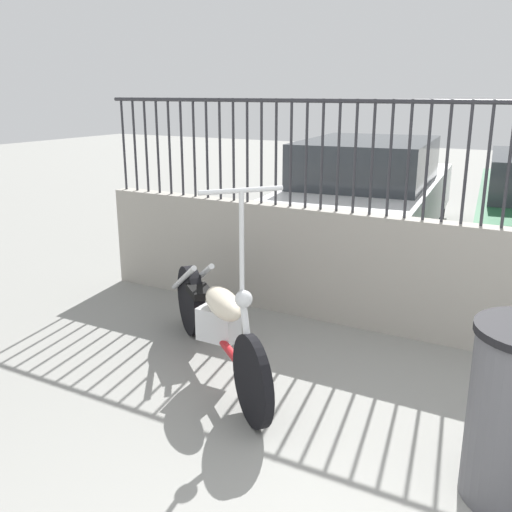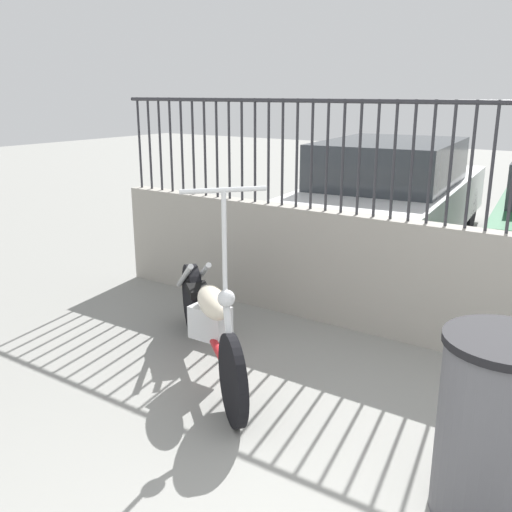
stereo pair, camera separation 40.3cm
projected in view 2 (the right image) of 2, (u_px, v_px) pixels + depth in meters
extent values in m
cylinder|color=#2D2D33|center=(140.00, 143.00, 5.99)|extent=(0.02, 0.02, 0.93)
cylinder|color=#2D2D33|center=(150.00, 144.00, 5.91)|extent=(0.02, 0.02, 0.93)
cylinder|color=#2D2D33|center=(160.00, 145.00, 5.83)|extent=(0.02, 0.02, 0.93)
cylinder|color=#2D2D33|center=(171.00, 145.00, 5.75)|extent=(0.02, 0.02, 0.93)
cylinder|color=#2D2D33|center=(182.00, 146.00, 5.67)|extent=(0.02, 0.02, 0.93)
cylinder|color=#2D2D33|center=(193.00, 147.00, 5.59)|extent=(0.02, 0.02, 0.93)
cylinder|color=#2D2D33|center=(205.00, 148.00, 5.51)|extent=(0.02, 0.02, 0.93)
cylinder|color=#2D2D33|center=(217.00, 149.00, 5.43)|extent=(0.02, 0.02, 0.93)
cylinder|color=#2D2D33|center=(229.00, 149.00, 5.35)|extent=(0.02, 0.02, 0.93)
cylinder|color=#2D2D33|center=(242.00, 150.00, 5.27)|extent=(0.02, 0.02, 0.93)
cylinder|color=#2D2D33|center=(255.00, 151.00, 5.19)|extent=(0.02, 0.02, 0.93)
cylinder|color=#2D2D33|center=(269.00, 152.00, 5.11)|extent=(0.02, 0.02, 0.93)
cylinder|color=#2D2D33|center=(282.00, 153.00, 5.03)|extent=(0.02, 0.02, 0.93)
cylinder|color=#2D2D33|center=(297.00, 154.00, 4.95)|extent=(0.02, 0.02, 0.93)
cylinder|color=#2D2D33|center=(312.00, 155.00, 4.88)|extent=(0.02, 0.02, 0.93)
cylinder|color=#2D2D33|center=(327.00, 156.00, 4.80)|extent=(0.02, 0.02, 0.93)
cylinder|color=#2D2D33|center=(343.00, 157.00, 4.72)|extent=(0.02, 0.02, 0.93)
cylinder|color=#2D2D33|center=(359.00, 158.00, 4.64)|extent=(0.02, 0.02, 0.93)
cylinder|color=#2D2D33|center=(376.00, 159.00, 4.56)|extent=(0.02, 0.02, 0.93)
cylinder|color=#2D2D33|center=(394.00, 161.00, 4.48)|extent=(0.02, 0.02, 0.93)
cylinder|color=#2D2D33|center=(412.00, 162.00, 4.40)|extent=(0.02, 0.02, 0.93)
cylinder|color=#2D2D33|center=(431.00, 163.00, 4.32)|extent=(0.02, 0.02, 0.93)
cylinder|color=#2D2D33|center=(451.00, 164.00, 4.24)|extent=(0.02, 0.02, 0.93)
cylinder|color=#2D2D33|center=(471.00, 166.00, 4.16)|extent=(0.02, 0.02, 0.93)
cylinder|color=#2D2D33|center=(492.00, 167.00, 4.08)|extent=(0.02, 0.02, 0.93)
cylinder|color=black|center=(233.00, 380.00, 3.49)|extent=(0.48, 0.42, 0.58)
cylinder|color=black|center=(193.00, 298.00, 4.88)|extent=(0.51, 0.45, 0.59)
cylinder|color=#AD191E|center=(209.00, 332.00, 4.18)|extent=(1.09, 0.93, 0.06)
cube|color=silver|center=(210.00, 322.00, 4.11)|extent=(0.28, 0.18, 0.24)
ellipsoid|color=beige|center=(213.00, 302.00, 3.94)|extent=(0.54, 0.50, 0.18)
cube|color=black|center=(198.00, 290.00, 4.55)|extent=(0.32, 0.30, 0.06)
cylinder|color=silver|center=(229.00, 337.00, 3.50)|extent=(0.20, 0.18, 0.51)
sphere|color=silver|center=(226.00, 298.00, 3.50)|extent=(0.11, 0.11, 0.11)
cylinder|color=silver|center=(224.00, 243.00, 3.43)|extent=(0.03, 0.03, 0.65)
cylinder|color=silver|center=(224.00, 190.00, 3.34)|extent=(0.36, 0.42, 0.03)
cylinder|color=silver|center=(184.00, 276.00, 4.75)|extent=(0.60, 0.52, 0.43)
cylinder|color=silver|center=(201.00, 275.00, 4.79)|extent=(0.60, 0.52, 0.43)
cylinder|color=#56565B|center=(496.00, 433.00, 2.68)|extent=(0.54, 0.54, 0.89)
cylinder|color=black|center=(508.00, 342.00, 2.55)|extent=(0.57, 0.57, 0.04)
cylinder|color=black|center=(366.00, 200.00, 9.19)|extent=(0.18, 0.65, 0.64)
cylinder|color=black|center=(470.00, 209.00, 8.46)|extent=(0.18, 0.65, 0.64)
cylinder|color=black|center=(293.00, 237.00, 6.80)|extent=(0.18, 0.65, 0.64)
cylinder|color=black|center=(429.00, 255.00, 6.07)|extent=(0.18, 0.65, 0.64)
cube|color=silver|center=(392.00, 205.00, 7.57)|extent=(2.17, 4.70, 0.61)
cube|color=#2D3338|center=(390.00, 163.00, 7.21)|extent=(1.75, 2.33, 0.55)
cylinder|color=black|center=(511.00, 223.00, 7.56)|extent=(0.19, 0.65, 0.64)
cylinder|color=black|center=(491.00, 272.00, 5.48)|extent=(0.19, 0.65, 0.64)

